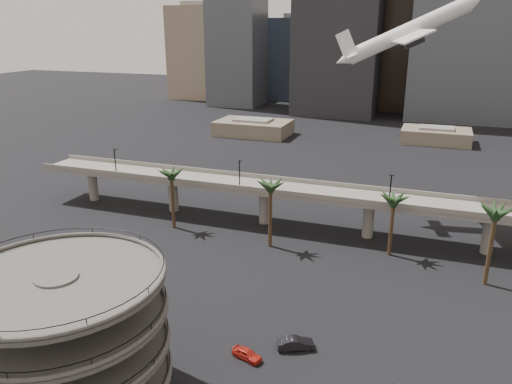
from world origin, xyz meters
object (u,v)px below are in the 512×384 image
(airborne_jet, at_px, (407,32))
(car_a, at_px, (247,354))
(car_b, at_px, (295,343))
(overpass, at_px, (315,196))
(parking_ramp, at_px, (64,330))

(airborne_jet, height_order, car_a, airborne_jet)
(car_a, bearing_deg, car_b, -34.42)
(overpass, bearing_deg, car_a, -87.23)
(parking_ramp, xyz_separation_m, airborne_jet, (26.91, 76.54, 29.29))
(overpass, height_order, car_b, overpass)
(car_a, bearing_deg, overpass, 20.35)
(airborne_jet, bearing_deg, overpass, -144.76)
(overpass, xyz_separation_m, car_a, (2.16, -44.56, -6.63))
(parking_ramp, bearing_deg, car_b, 42.26)
(overpass, bearing_deg, car_b, -79.61)
(parking_ramp, distance_m, overpass, 60.46)
(car_b, bearing_deg, airborne_jet, -31.29)
(overpass, relative_size, car_a, 31.38)
(car_a, height_order, car_b, car_b)
(car_a, bearing_deg, airborne_jet, 6.85)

